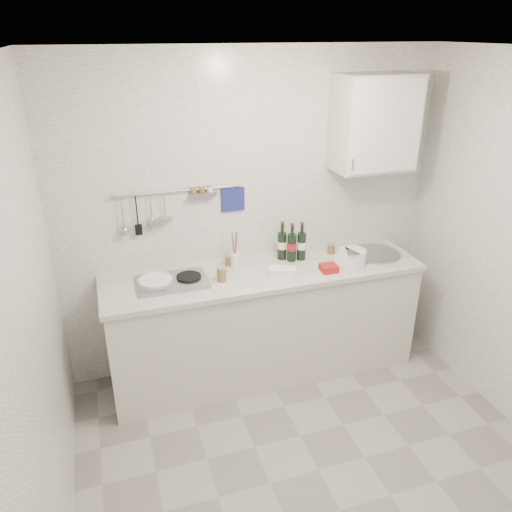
{
  "coord_description": "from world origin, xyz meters",
  "views": [
    {
      "loc": [
        -1.11,
        -2.11,
        2.59
      ],
      "look_at": [
        -0.13,
        0.9,
        1.14
      ],
      "focal_mm": 35.0,
      "sensor_mm": 36.0,
      "label": 1
    }
  ],
  "objects_px": {
    "wine_bottles": "(292,241)",
    "utensil_crock": "(235,258)",
    "wall_cabinet": "(375,123)",
    "plate_stack_sink": "(351,257)",
    "plate_stack_hob": "(155,283)"
  },
  "relations": [
    {
      "from": "wine_bottles",
      "to": "utensil_crock",
      "type": "distance_m",
      "value": 0.47
    },
    {
      "from": "wall_cabinet",
      "to": "utensil_crock",
      "type": "height_order",
      "value": "wall_cabinet"
    },
    {
      "from": "wall_cabinet",
      "to": "plate_stack_sink",
      "type": "distance_m",
      "value": 1.03
    },
    {
      "from": "plate_stack_hob",
      "to": "utensil_crock",
      "type": "relative_size",
      "value": 0.92
    },
    {
      "from": "plate_stack_hob",
      "to": "utensil_crock",
      "type": "xyz_separation_m",
      "value": [
        0.63,
        0.14,
        0.04
      ]
    },
    {
      "from": "wall_cabinet",
      "to": "utensil_crock",
      "type": "distance_m",
      "value": 1.46
    },
    {
      "from": "utensil_crock",
      "to": "plate_stack_hob",
      "type": "bearing_deg",
      "value": -167.92
    },
    {
      "from": "plate_stack_hob",
      "to": "wine_bottles",
      "type": "relative_size",
      "value": 0.85
    },
    {
      "from": "plate_stack_sink",
      "to": "utensil_crock",
      "type": "height_order",
      "value": "utensil_crock"
    },
    {
      "from": "wall_cabinet",
      "to": "wine_bottles",
      "type": "xyz_separation_m",
      "value": [
        -0.63,
        0.0,
        -0.87
      ]
    },
    {
      "from": "plate_stack_sink",
      "to": "wine_bottles",
      "type": "xyz_separation_m",
      "value": [
        -0.41,
        0.21,
        0.1
      ]
    },
    {
      "from": "wall_cabinet",
      "to": "utensil_crock",
      "type": "bearing_deg",
      "value": 178.85
    },
    {
      "from": "plate_stack_hob",
      "to": "wine_bottles",
      "type": "xyz_separation_m",
      "value": [
        1.09,
        0.11,
        0.13
      ]
    },
    {
      "from": "plate_stack_hob",
      "to": "utensil_crock",
      "type": "distance_m",
      "value": 0.65
    },
    {
      "from": "wall_cabinet",
      "to": "plate_stack_sink",
      "type": "bearing_deg",
      "value": -136.49
    }
  ]
}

